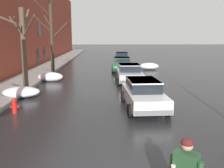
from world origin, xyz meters
TOP-DOWN VIEW (x-y plane):
  - left_sidewalk_slab at (-6.43, 18.00)m, footprint 2.86×80.00m
  - brick_townhouse_facade at (-8.36, 18.01)m, footprint 0.63×80.00m
  - snow_bank_near_corner_left at (-4.38, 14.26)m, footprint 1.92×0.91m
  - snow_bank_along_left_kerb at (4.55, 21.13)m, footprint 2.02×1.46m
  - snow_bank_mid_block_left at (-5.06, 9.01)m, footprint 2.14×1.47m
  - bare_tree_second_along_sidewalk at (-5.08, 10.04)m, footprint 3.08×3.42m
  - bare_tree_mid_block at (-5.04, 18.49)m, footprint 2.78×2.77m
  - sedan_white_approaching_near_lane at (1.76, 6.51)m, footprint 2.02×4.39m
  - sedan_silver_parked_kerbside_close at (1.72, 13.43)m, footprint 1.99×3.99m
  - sedan_green_parked_kerbside_mid at (1.57, 19.60)m, footprint 2.12×3.95m
  - sedan_darkblue_parked_far_down_block at (2.09, 27.32)m, footprint 2.21×4.10m
  - fire_hydrant at (-4.32, 5.84)m, footprint 0.42×0.22m

SIDE VIEW (x-z plane):
  - left_sidewalk_slab at x=-6.43m, z-range 0.00..0.14m
  - snow_bank_mid_block_left at x=-5.06m, z-range -0.01..0.60m
  - snow_bank_along_left_kerb at x=4.55m, z-range -0.01..0.70m
  - snow_bank_near_corner_left at x=-4.38m, z-range -0.01..0.71m
  - fire_hydrant at x=-4.32m, z-range 0.00..0.71m
  - sedan_green_parked_kerbside_mid at x=1.57m, z-range 0.04..1.46m
  - sedan_darkblue_parked_far_down_block at x=2.09m, z-range 0.04..1.46m
  - sedan_silver_parked_kerbside_close at x=1.72m, z-range 0.04..1.46m
  - sedan_white_approaching_near_lane at x=1.76m, z-range 0.04..1.46m
  - bare_tree_second_along_sidewalk at x=-5.08m, z-range 0.31..5.59m
  - bare_tree_mid_block at x=-5.04m, z-range 0.02..7.62m
  - brick_townhouse_facade at x=-8.36m, z-range 0.00..11.44m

